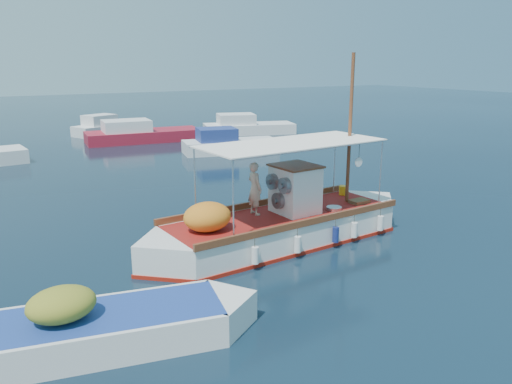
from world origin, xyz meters
TOP-DOWN VIEW (x-y plane):
  - ground at (0.00, 0.00)m, footprint 160.00×160.00m
  - fishing_caique at (-0.15, -0.27)m, footprint 10.03×3.23m
  - dinghy at (-6.56, -3.53)m, footprint 6.35×2.72m
  - bg_boat_n at (2.40, 22.24)m, footprint 8.34×3.57m
  - bg_boat_ne at (5.77, 15.03)m, footprint 6.25×3.44m
  - bg_boat_e at (11.02, 21.97)m, footprint 7.57×4.58m
  - bg_boat_far_n at (1.30, 27.28)m, footprint 6.04×4.03m

SIDE VIEW (x-z plane):
  - ground at x=0.00m, z-range 0.00..0.00m
  - dinghy at x=-6.56m, z-range -0.46..1.12m
  - bg_boat_e at x=11.02m, z-range -0.41..1.39m
  - bg_boat_n at x=2.40m, z-range -0.41..1.39m
  - bg_boat_ne at x=5.77m, z-range -0.41..1.39m
  - bg_boat_far_n at x=1.30m, z-range -0.41..1.39m
  - fishing_caique at x=-0.15m, z-range -2.53..3.60m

